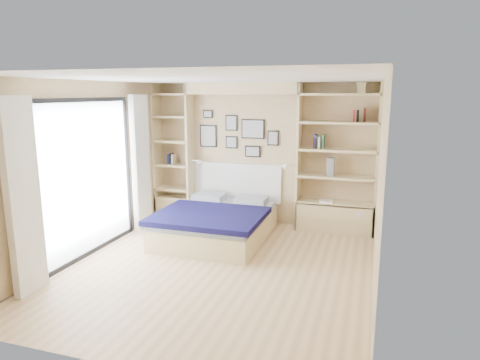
% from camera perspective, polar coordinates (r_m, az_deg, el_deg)
% --- Properties ---
extents(ground, '(4.50, 4.50, 0.00)m').
position_cam_1_polar(ground, '(5.90, -2.98, -11.68)').
color(ground, '#D7B27A').
rests_on(ground, ground).
extents(room_shell, '(4.50, 4.50, 4.50)m').
position_cam_1_polar(room_shell, '(7.10, -1.69, 1.40)').
color(room_shell, tan).
rests_on(room_shell, ground).
extents(bed, '(1.66, 2.09, 1.07)m').
position_cam_1_polar(bed, '(6.99, -3.08, -5.58)').
color(bed, '#CDB984').
rests_on(bed, ground).
extents(photo_gallery, '(1.48, 0.02, 0.82)m').
position_cam_1_polar(photo_gallery, '(7.71, -0.45, 6.17)').
color(photo_gallery, black).
rests_on(photo_gallery, ground).
extents(reading_lamps, '(1.92, 0.12, 0.15)m').
position_cam_1_polar(reading_lamps, '(7.51, 0.13, 2.16)').
color(reading_lamps, silver).
rests_on(reading_lamps, ground).
extents(shelf_decor, '(3.51, 0.23, 2.03)m').
position_cam_1_polar(shelf_decor, '(7.22, 10.54, 6.12)').
color(shelf_decor, maroon).
rests_on(shelf_decor, ground).
extents(deck, '(3.20, 4.00, 0.05)m').
position_cam_1_polar(deck, '(7.85, -28.63, -7.15)').
color(deck, '#69594D').
rests_on(deck, ground).
extents(deck_chair, '(0.63, 0.91, 0.84)m').
position_cam_1_polar(deck_chair, '(8.31, -26.98, -3.12)').
color(deck_chair, tan).
rests_on(deck_chair, ground).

